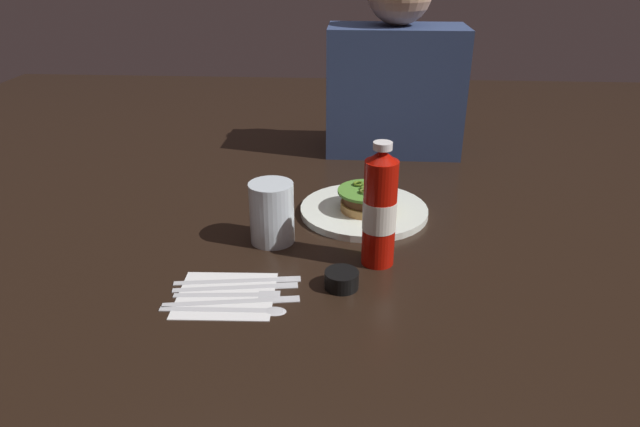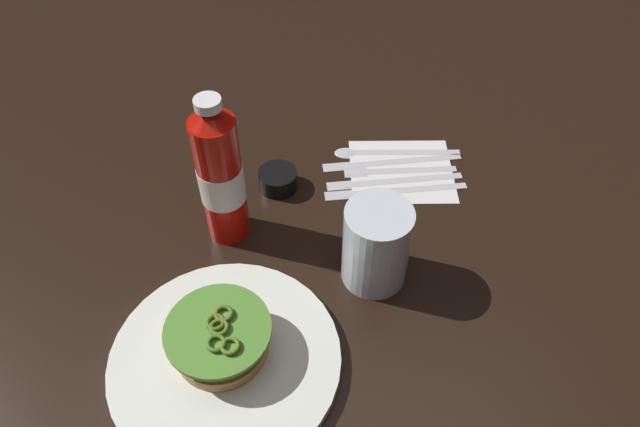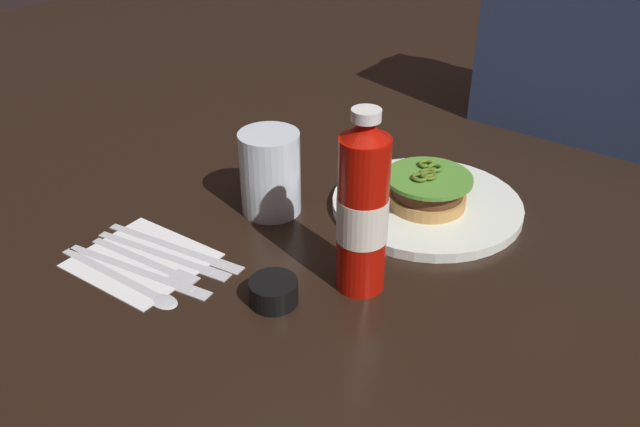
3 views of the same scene
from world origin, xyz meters
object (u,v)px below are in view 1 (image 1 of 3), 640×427
at_px(burger_sandwich, 367,199).
at_px(water_glass, 272,213).
at_px(ketchup_bottle, 380,210).
at_px(napkin, 226,295).
at_px(diner_person, 395,75).
at_px(butter_knife, 246,279).
at_px(steak_knife, 244,286).
at_px(fork_utensil, 237,293).
at_px(dinner_plate, 364,210).
at_px(spoon_utensil, 240,308).
at_px(table_knife, 240,300).
at_px(condiment_cup, 342,280).

height_order(burger_sandwich, water_glass, water_glass).
distance_m(burger_sandwich, ketchup_bottle, 0.21).
xyz_separation_m(napkin, diner_person, (0.31, 0.77, 0.21)).
bearing_deg(ketchup_bottle, napkin, -153.26).
bearing_deg(butter_knife, diner_person, 68.52).
bearing_deg(steak_knife, fork_utensil, -106.89).
height_order(dinner_plate, fork_utensil, dinner_plate).
bearing_deg(ketchup_bottle, dinner_plate, 96.47).
height_order(water_glass, steak_knife, water_glass).
xyz_separation_m(ketchup_bottle, diner_person, (0.06, 0.64, 0.11)).
bearing_deg(ketchup_bottle, burger_sandwich, 95.54).
distance_m(burger_sandwich, spoon_utensil, 0.42).
height_order(ketchup_bottle, diner_person, diner_person).
bearing_deg(table_knife, steak_knife, 93.36).
bearing_deg(napkin, dinner_plate, 55.65).
bearing_deg(napkin, burger_sandwich, 54.27).
distance_m(dinner_plate, napkin, 0.41).
height_order(napkin, table_knife, table_knife).
height_order(ketchup_bottle, napkin, ketchup_bottle).
xyz_separation_m(dinner_plate, spoon_utensil, (-0.20, -0.38, -0.00)).
height_order(burger_sandwich, butter_knife, burger_sandwich).
bearing_deg(fork_utensil, condiment_cup, 12.25).
distance_m(dinner_plate, ketchup_bottle, 0.23).
distance_m(spoon_utensil, table_knife, 0.02).
bearing_deg(spoon_utensil, fork_utensil, 107.89).
bearing_deg(ketchup_bottle, steak_knife, -155.80).
bearing_deg(burger_sandwich, steak_knife, -124.80).
distance_m(napkin, table_knife, 0.03).
height_order(burger_sandwich, ketchup_bottle, ketchup_bottle).
distance_m(burger_sandwich, butter_knife, 0.35).
distance_m(burger_sandwich, napkin, 0.40).
distance_m(spoon_utensil, butter_knife, 0.09).
distance_m(ketchup_bottle, fork_utensil, 0.29).
xyz_separation_m(ketchup_bottle, napkin, (-0.25, -0.13, -0.11)).
bearing_deg(condiment_cup, diner_person, 80.78).
xyz_separation_m(ketchup_bottle, condiment_cup, (-0.06, -0.09, -0.09)).
distance_m(ketchup_bottle, condiment_cup, 0.14).
relative_size(condiment_cup, table_knife, 0.26).
bearing_deg(dinner_plate, ketchup_bottle, -83.53).
relative_size(ketchup_bottle, spoon_utensil, 1.13).
bearing_deg(dinner_plate, table_knife, -119.74).
xyz_separation_m(table_knife, steak_knife, (-0.00, 0.04, 0.00)).
relative_size(dinner_plate, ketchup_bottle, 1.19).
relative_size(dinner_plate, condiment_cup, 4.70).
height_order(steak_knife, butter_knife, same).
xyz_separation_m(dinner_plate, fork_utensil, (-0.21, -0.34, -0.00)).
relative_size(napkin, steak_knife, 0.76).
distance_m(spoon_utensil, fork_utensil, 0.05).
distance_m(water_glass, butter_knife, 0.17).
distance_m(napkin, fork_utensil, 0.02).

